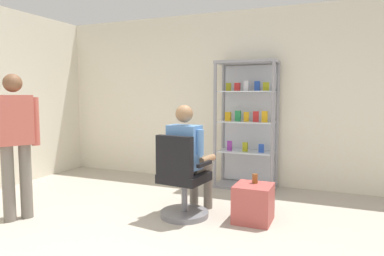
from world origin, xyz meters
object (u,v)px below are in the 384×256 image
office_chair (182,184)px  seated_shopkeeper (189,154)px  display_cabinet_main (247,124)px  tea_glass (255,179)px  storage_crate (253,203)px  standing_customer (15,137)px

office_chair → seated_shopkeeper: 0.36m
display_cabinet_main → office_chair: 1.76m
seated_shopkeeper → tea_glass: bearing=8.8°
display_cabinet_main → seated_shopkeeper: (-0.32, -1.47, -0.26)m
display_cabinet_main → storage_crate: (0.43, -1.43, -0.76)m
standing_customer → seated_shopkeeper: bearing=28.2°
office_chair → storage_crate: (0.78, 0.20, -0.19)m
seated_shopkeeper → standing_customer: size_ratio=0.79×
display_cabinet_main → tea_glass: display_cabinet_main is taller
seated_shopkeeper → standing_customer: (-1.71, -0.92, 0.22)m
tea_glass → standing_customer: 2.71m
seated_shopkeeper → tea_glass: 0.80m
office_chair → storage_crate: office_chair is taller
display_cabinet_main → standing_customer: display_cabinet_main is taller
seated_shopkeeper → tea_glass: size_ratio=12.24×
storage_crate → standing_customer: standing_customer is taller
display_cabinet_main → tea_glass: size_ratio=18.02×
seated_shopkeeper → storage_crate: (0.76, 0.04, -0.51)m
office_chair → tea_glass: bearing=19.8°
seated_shopkeeper → standing_customer: standing_customer is taller
standing_customer → storage_crate: bearing=21.3°
seated_shopkeeper → display_cabinet_main: bearing=77.6°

